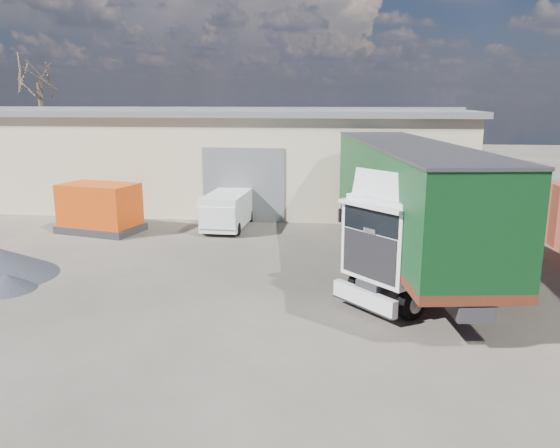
# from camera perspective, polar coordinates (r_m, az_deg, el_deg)

# --- Properties ---
(ground) EXTENTS (120.00, 120.00, 0.00)m
(ground) POSITION_cam_1_polar(r_m,az_deg,el_deg) (17.08, -3.63, -7.17)
(ground) COLOR black
(ground) RESTS_ON ground
(warehouse) EXTENTS (30.60, 12.60, 5.42)m
(warehouse) POSITION_cam_1_polar(r_m,az_deg,el_deg) (33.17, -8.67, 7.23)
(warehouse) COLOR beige
(warehouse) RESTS_ON ground
(bare_tree) EXTENTS (4.00, 4.00, 9.60)m
(bare_tree) POSITION_cam_1_polar(r_m,az_deg,el_deg) (41.57, -23.99, 14.68)
(bare_tree) COLOR #382B21
(bare_tree) RESTS_ON ground
(tractor_unit) EXTENTS (5.74, 5.63, 3.97)m
(tractor_unit) POSITION_cam_1_polar(r_m,az_deg,el_deg) (16.38, 13.68, -2.27)
(tractor_unit) COLOR black
(tractor_unit) RESTS_ON ground
(box_trailer) EXTENTS (4.91, 13.56, 4.42)m
(box_trailer) POSITION_cam_1_polar(r_m,az_deg,el_deg) (19.24, 13.05, 3.10)
(box_trailer) COLOR #2D2D30
(box_trailer) RESTS_ON ground
(panel_van) EXTENTS (1.78, 4.11, 1.66)m
(panel_van) POSITION_cam_1_polar(r_m,az_deg,el_deg) (25.27, -5.50, 1.44)
(panel_van) COLOR black
(panel_van) RESTS_ON ground
(orange_skip) EXTENTS (3.89, 2.89, 2.18)m
(orange_skip) POSITION_cam_1_polar(r_m,az_deg,el_deg) (25.81, -18.29, 1.29)
(orange_skip) COLOR #2D2D30
(orange_skip) RESTS_ON ground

